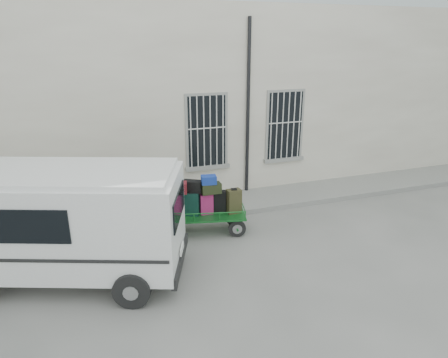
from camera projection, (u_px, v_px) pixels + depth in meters
ground at (255, 236)px, 10.60m from camera, size 80.00×80.00×0.00m
building at (197, 96)px, 14.52m from camera, size 24.00×5.15×6.00m
sidewalk at (227, 203)px, 12.54m from camera, size 24.00×1.70×0.15m
luggage_cart at (203, 204)px, 10.57m from camera, size 2.49×1.39×1.62m
van at (64, 218)px, 8.33m from camera, size 5.27×3.59×2.47m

